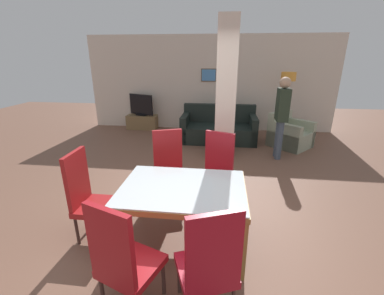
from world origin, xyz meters
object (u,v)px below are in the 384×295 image
Objects in this scene: dining_chair_far_right at (216,170)px; standing_person at (282,113)px; armchair at (289,135)px; bottle at (219,130)px; dining_table at (183,199)px; dining_chair_near_right at (209,263)px; dining_chair_far_left at (169,166)px; tv_stand at (142,122)px; dining_chair_near_left at (123,259)px; coffee_table at (219,145)px; sofa at (219,129)px; dining_chair_head_left at (88,195)px; floor_lamp at (288,83)px; tv_screen at (141,105)px.

standing_person reaches higher than dining_chair_far_right.
armchair is 1.89m from bottle.
dining_table reaches higher than bottle.
armchair reaches higher than bottle.
dining_chair_far_left is (-0.70, 1.84, 0.00)m from dining_chair_near_right.
dining_chair_far_right is 4.12× the size of bottle.
standing_person is at bearing -28.08° from tv_stand.
armchair is at bearing 83.39° from dining_chair_near_left.
dining_chair_far_right is at bearing -90.19° from coffee_table.
armchair is 4.24m from tv_stand.
armchair is at bearing 171.45° from sofa.
dining_chair_head_left is at bearing 2.53° from armchair.
armchair is (1.71, 4.68, -0.27)m from dining_chair_near_right.
dining_chair_near_right is at bearing -68.66° from dining_table.
dining_chair_near_right is at bearing 111.13° from dining_chair_far_right.
coffee_table is at bearing -137.76° from floor_lamp.
dining_chair_far_left is (-0.35, 0.94, -0.03)m from dining_table.
coffee_table is (0.71, 3.90, -0.33)m from dining_chair_near_left.
dining_chair_far_right is at bearing 11.98° from armchair.
dining_chair_near_right is at bearing 23.42° from dining_chair_near_left.
floor_lamp is (1.70, 5.41, 0.91)m from dining_chair_near_right.
tv_stand is at bearing -169.83° from dining_chair_head_left.
floor_lamp is at bearing 42.24° from coffee_table.
armchair is at bearing 139.66° from dining_chair_head_left.
sofa is 1.10× the size of floor_lamp.
dining_chair_head_left is at bearing 70.01° from sofa.
standing_person reaches higher than dining_chair_far_left.
dining_chair_far_right is 3.35m from armchair.
standing_person is (2.78, 2.96, 0.44)m from dining_chair_head_left.
dining_chair_near_right is 4.94m from sofa.
standing_person is at bearing 15.61° from armchair.
dining_chair_near_left is at bearing -110.54° from dining_table.
dining_table is 3.04m from bottle.
dining_chair_near_right is 2.01× the size of coffee_table.
armchair is (1.74, -0.26, -0.01)m from sofa.
dining_chair_near_left is at bearing -113.83° from floor_lamp.
dining_chair_far_right is at bearing 157.21° from dining_chair_far_left.
tv_screen is at bearing 62.47° from standing_person.
dining_chair_far_right is 4.67m from tv_stand.
dining_chair_head_left is at bearing -116.80° from coffee_table.
tv_screen is (-2.38, 1.89, 0.17)m from bottle.
dining_chair_far_right is 0.64× the size of standing_person.
armchair is (3.21, 3.78, -0.27)m from dining_chair_head_left.
dining_chair_near_left is at bearing 15.72° from armchair.
dining_chair_head_left is 1.74m from dining_chair_near_right.
dining_table is at bearing 90.00° from dining_chair_near_left.
sofa is 1.10× the size of standing_person.
tv_stand is at bearing 62.47° from standing_person.
dining_chair_near_right is (1.49, -0.90, 0.00)m from dining_chair_head_left.
dining_table is 1.28× the size of dining_chair_head_left.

